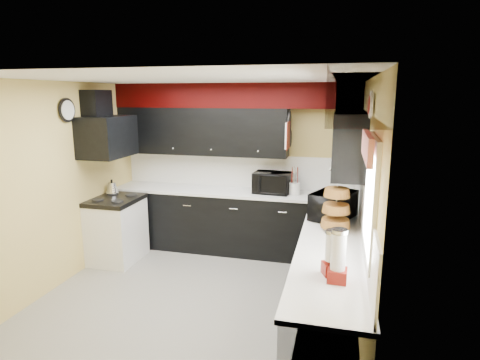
# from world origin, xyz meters

# --- Properties ---
(ground) EXTENTS (3.60, 3.60, 0.00)m
(ground) POSITION_xyz_m (0.00, 0.00, 0.00)
(ground) COLOR gray
(ground) RESTS_ON ground
(wall_back) EXTENTS (3.60, 0.06, 2.50)m
(wall_back) POSITION_xyz_m (0.00, 1.80, 1.25)
(wall_back) COLOR #E0C666
(wall_back) RESTS_ON ground
(wall_right) EXTENTS (0.06, 3.60, 2.50)m
(wall_right) POSITION_xyz_m (1.80, 0.00, 1.25)
(wall_right) COLOR #E0C666
(wall_right) RESTS_ON ground
(wall_left) EXTENTS (0.06, 3.60, 2.50)m
(wall_left) POSITION_xyz_m (-1.80, 0.00, 1.25)
(wall_left) COLOR #E0C666
(wall_left) RESTS_ON ground
(ceiling) EXTENTS (3.60, 3.60, 0.06)m
(ceiling) POSITION_xyz_m (0.00, 0.00, 2.50)
(ceiling) COLOR white
(ceiling) RESTS_ON wall_back
(cab_back) EXTENTS (3.60, 0.60, 0.90)m
(cab_back) POSITION_xyz_m (0.00, 1.50, 0.45)
(cab_back) COLOR black
(cab_back) RESTS_ON ground
(cab_right) EXTENTS (0.60, 3.00, 0.90)m
(cab_right) POSITION_xyz_m (1.50, -0.30, 0.45)
(cab_right) COLOR black
(cab_right) RESTS_ON ground
(counter_back) EXTENTS (3.62, 0.64, 0.04)m
(counter_back) POSITION_xyz_m (0.00, 1.50, 0.92)
(counter_back) COLOR white
(counter_back) RESTS_ON cab_back
(counter_right) EXTENTS (0.64, 3.02, 0.04)m
(counter_right) POSITION_xyz_m (1.50, -0.30, 0.92)
(counter_right) COLOR white
(counter_right) RESTS_ON cab_right
(splash_back) EXTENTS (3.60, 0.02, 0.50)m
(splash_back) POSITION_xyz_m (0.00, 1.79, 1.19)
(splash_back) COLOR white
(splash_back) RESTS_ON counter_back
(splash_right) EXTENTS (0.02, 3.60, 0.50)m
(splash_right) POSITION_xyz_m (1.79, 0.00, 1.19)
(splash_right) COLOR white
(splash_right) RESTS_ON counter_right
(upper_back) EXTENTS (2.60, 0.35, 0.70)m
(upper_back) POSITION_xyz_m (-0.50, 1.62, 1.80)
(upper_back) COLOR black
(upper_back) RESTS_ON wall_back
(upper_right) EXTENTS (0.35, 1.80, 0.70)m
(upper_right) POSITION_xyz_m (1.62, 0.90, 1.80)
(upper_right) COLOR black
(upper_right) RESTS_ON wall_right
(soffit_back) EXTENTS (3.60, 0.36, 0.35)m
(soffit_back) POSITION_xyz_m (0.00, 1.62, 2.33)
(soffit_back) COLOR black
(soffit_back) RESTS_ON wall_back
(soffit_right) EXTENTS (0.36, 3.24, 0.35)m
(soffit_right) POSITION_xyz_m (1.62, -0.18, 2.33)
(soffit_right) COLOR black
(soffit_right) RESTS_ON wall_right
(stove) EXTENTS (0.60, 0.75, 0.86)m
(stove) POSITION_xyz_m (-1.50, 0.75, 0.43)
(stove) COLOR white
(stove) RESTS_ON ground
(cooktop) EXTENTS (0.62, 0.77, 0.06)m
(cooktop) POSITION_xyz_m (-1.50, 0.75, 0.89)
(cooktop) COLOR black
(cooktop) RESTS_ON stove
(hood) EXTENTS (0.50, 0.78, 0.55)m
(hood) POSITION_xyz_m (-1.55, 0.75, 1.78)
(hood) COLOR black
(hood) RESTS_ON wall_left
(hood_duct) EXTENTS (0.24, 0.40, 0.40)m
(hood_duct) POSITION_xyz_m (-1.68, 0.75, 2.20)
(hood_duct) COLOR black
(hood_duct) RESTS_ON wall_left
(window) EXTENTS (0.03, 0.86, 0.96)m
(window) POSITION_xyz_m (1.79, -0.90, 1.55)
(window) COLOR white
(window) RESTS_ON wall_right
(valance) EXTENTS (0.04, 0.88, 0.20)m
(valance) POSITION_xyz_m (1.73, -0.90, 1.95)
(valance) COLOR red
(valance) RESTS_ON wall_right
(pan_top) EXTENTS (0.03, 0.22, 0.40)m
(pan_top) POSITION_xyz_m (0.82, 1.55, 2.00)
(pan_top) COLOR black
(pan_top) RESTS_ON upper_back
(pan_mid) EXTENTS (0.03, 0.28, 0.46)m
(pan_mid) POSITION_xyz_m (0.82, 1.42, 1.75)
(pan_mid) COLOR black
(pan_mid) RESTS_ON upper_back
(pan_low) EXTENTS (0.03, 0.24, 0.42)m
(pan_low) POSITION_xyz_m (0.82, 1.68, 1.72)
(pan_low) COLOR black
(pan_low) RESTS_ON upper_back
(cut_board) EXTENTS (0.03, 0.26, 0.35)m
(cut_board) POSITION_xyz_m (0.83, 1.30, 1.80)
(cut_board) COLOR white
(cut_board) RESTS_ON upper_back
(baskets) EXTENTS (0.27, 0.27, 0.50)m
(baskets) POSITION_xyz_m (1.52, 0.05, 1.18)
(baskets) COLOR brown
(baskets) RESTS_ON upper_right
(clock) EXTENTS (0.03, 0.30, 0.30)m
(clock) POSITION_xyz_m (-1.77, 0.25, 2.15)
(clock) COLOR black
(clock) RESTS_ON wall_left
(deco_plate) EXTENTS (0.03, 0.24, 0.24)m
(deco_plate) POSITION_xyz_m (1.77, -0.35, 2.25)
(deco_plate) COLOR white
(deco_plate) RESTS_ON wall_right
(toaster_oven) EXTENTS (0.55, 0.47, 0.30)m
(toaster_oven) POSITION_xyz_m (0.59, 1.51, 1.09)
(toaster_oven) COLOR black
(toaster_oven) RESTS_ON counter_back
(microwave) EXTENTS (0.57, 0.67, 0.31)m
(microwave) POSITION_xyz_m (1.49, 0.46, 1.10)
(microwave) COLOR black
(microwave) RESTS_ON counter_right
(utensil_crock) EXTENTS (0.21, 0.21, 0.17)m
(utensil_crock) POSITION_xyz_m (0.93, 1.48, 1.03)
(utensil_crock) COLOR white
(utensil_crock) RESTS_ON counter_back
(knife_block) EXTENTS (0.15, 0.18, 0.23)m
(knife_block) POSITION_xyz_m (0.78, 1.56, 1.06)
(knife_block) COLOR black
(knife_block) RESTS_ON counter_back
(kettle) EXTENTS (0.18, 0.18, 0.16)m
(kettle) POSITION_xyz_m (-1.68, 0.98, 1.00)
(kettle) COLOR #A8A8AD
(kettle) RESTS_ON cooktop
(dispenser_a) EXTENTS (0.16, 0.16, 0.33)m
(dispenser_a) POSITION_xyz_m (1.50, -1.06, 1.10)
(dispenser_a) COLOR #5A040C
(dispenser_a) RESTS_ON counter_right
(dispenser_b) EXTENTS (0.15, 0.15, 0.39)m
(dispenser_b) POSITION_xyz_m (1.56, -1.16, 1.14)
(dispenser_b) COLOR #700200
(dispenser_b) RESTS_ON counter_right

